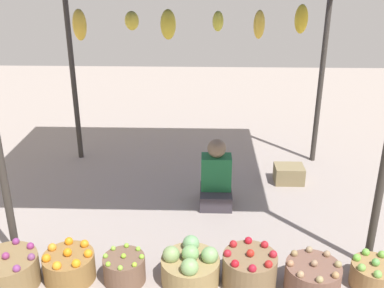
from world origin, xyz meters
name	(u,v)px	position (x,y,z in m)	size (l,w,h in m)	color
ground_plane	(194,199)	(0.00, 0.00, 0.00)	(14.00, 14.00, 0.00)	gray
vendor_person	(216,179)	(0.26, -0.07, 0.30)	(0.36, 0.44, 0.78)	#3C363E
basket_purple_onions	(8,271)	(-1.55, -1.55, 0.14)	(0.52, 0.52, 0.33)	olive
basket_oranges	(69,266)	(-1.05, -1.45, 0.13)	(0.45, 0.45, 0.31)	olive
basket_limes	(124,269)	(-0.56, -1.46, 0.12)	(0.37, 0.37, 0.28)	brown
basket_cabbages	(190,267)	(0.01, -1.45, 0.15)	(0.51, 0.51, 0.36)	#998050
basket_red_apples	(249,269)	(0.52, -1.47, 0.15)	(0.47, 0.47, 0.35)	olive
basket_potatoes	(312,277)	(1.05, -1.54, 0.13)	(0.47, 0.47, 0.31)	brown
basket_green_apples	(374,274)	(1.59, -1.46, 0.12)	(0.39, 0.39, 0.27)	#997347
wooden_crate_near_vendor	(289,174)	(1.19, 0.48, 0.11)	(0.36, 0.28, 0.22)	olive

